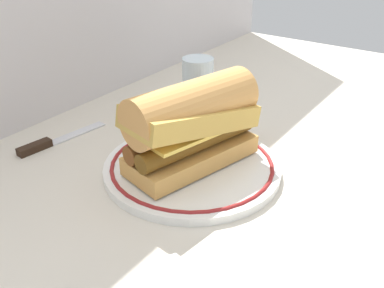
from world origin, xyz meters
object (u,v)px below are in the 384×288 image
Objects in this scene: plate at (192,167)px; sausage_sandwich at (192,123)px; butter_knife at (56,140)px; drinking_glass at (198,90)px.

sausage_sandwich reaches higher than plate.
butter_knife is at bearing 117.42° from sausage_sandwich.
plate is 0.21m from drinking_glass.
drinking_glass reaches higher than butter_knife.
sausage_sandwich is at bearing -76.47° from butter_knife.
plate is 1.60× the size of butter_knife.
plate is at bearing -76.10° from sausage_sandwich.
butter_knife is (-0.06, 0.23, -0.00)m from plate.
plate is 1.23× the size of sausage_sandwich.
plate is at bearing -76.47° from butter_knife.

